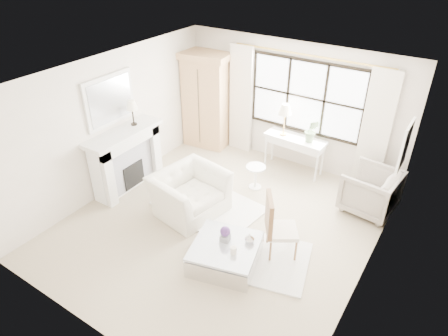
{
  "coord_description": "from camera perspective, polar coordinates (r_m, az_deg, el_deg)",
  "views": [
    {
      "loc": [
        3.13,
        -4.67,
        4.63
      ],
      "look_at": [
        -0.06,
        0.2,
        1.06
      ],
      "focal_mm": 32.0,
      "sensor_mm": 36.0,
      "label": 1
    }
  ],
  "objects": [
    {
      "name": "floor",
      "position": [
        7.28,
        -0.49,
        -7.98
      ],
      "size": [
        5.5,
        5.5,
        0.0
      ],
      "primitive_type": "plane",
      "color": "#BBAA8B",
      "rests_on": "ground"
    },
    {
      "name": "ceiling",
      "position": [
        5.95,
        -0.6,
        12.54
      ],
      "size": [
        5.5,
        5.5,
        0.0
      ],
      "primitive_type": "plane",
      "rotation": [
        3.14,
        0.0,
        0.0
      ],
      "color": "white",
      "rests_on": "ground"
    },
    {
      "name": "wall_back",
      "position": [
        8.7,
        9.68,
        8.87
      ],
      "size": [
        5.0,
        0.0,
        5.0
      ],
      "primitive_type": "plane",
      "rotation": [
        1.57,
        0.0,
        0.0
      ],
      "color": "beige",
      "rests_on": "ground"
    },
    {
      "name": "wall_front",
      "position": [
        4.92,
        -19.02,
        -12.44
      ],
      "size": [
        5.0,
        0.0,
        5.0
      ],
      "primitive_type": "plane",
      "rotation": [
        -1.57,
        0.0,
        0.0
      ],
      "color": "silver",
      "rests_on": "ground"
    },
    {
      "name": "wall_left",
      "position": [
        8.02,
        -15.67,
        6.12
      ],
      "size": [
        0.0,
        5.5,
        5.5
      ],
      "primitive_type": "plane",
      "rotation": [
        1.57,
        0.0,
        1.57
      ],
      "color": "silver",
      "rests_on": "ground"
    },
    {
      "name": "wall_right",
      "position": [
        5.74,
        20.81,
        -5.74
      ],
      "size": [
        0.0,
        5.5,
        5.5
      ],
      "primitive_type": "plane",
      "rotation": [
        1.57,
        0.0,
        -1.57
      ],
      "color": "beige",
      "rests_on": "ground"
    },
    {
      "name": "window_pane",
      "position": [
        8.49,
        11.63,
        9.91
      ],
      "size": [
        2.4,
        0.02,
        1.5
      ],
      "primitive_type": "cube",
      "color": "white",
      "rests_on": "wall_back"
    },
    {
      "name": "window_frame",
      "position": [
        8.48,
        11.6,
        9.89
      ],
      "size": [
        2.5,
        0.04,
        1.5
      ],
      "primitive_type": null,
      "color": "black",
      "rests_on": "wall_back"
    },
    {
      "name": "curtain_rod",
      "position": [
        8.16,
        12.12,
        15.46
      ],
      "size": [
        3.3,
        0.04,
        0.04
      ],
      "primitive_type": "cylinder",
      "rotation": [
        0.0,
        1.57,
        0.0
      ],
      "color": "#B18D3D",
      "rests_on": "wall_back"
    },
    {
      "name": "curtain_left",
      "position": [
        9.16,
        2.45,
        9.69
      ],
      "size": [
        0.55,
        0.1,
        2.47
      ],
      "primitive_type": "cube",
      "color": "silver",
      "rests_on": "ground"
    },
    {
      "name": "curtain_right",
      "position": [
        8.18,
        20.81,
        4.8
      ],
      "size": [
        0.55,
        0.1,
        2.47
      ],
      "primitive_type": "cube",
      "color": "silver",
      "rests_on": "ground"
    },
    {
      "name": "fireplace",
      "position": [
        8.18,
        -13.89,
        1.34
      ],
      "size": [
        0.58,
        1.66,
        1.26
      ],
      "color": "white",
      "rests_on": "ground"
    },
    {
      "name": "mirror_frame",
      "position": [
        7.81,
        -16.03,
        9.31
      ],
      "size": [
        0.05,
        1.15,
        0.95
      ],
      "primitive_type": "cube",
      "color": "white",
      "rests_on": "wall_left"
    },
    {
      "name": "mirror_glass",
      "position": [
        7.79,
        -15.88,
        9.28
      ],
      "size": [
        0.02,
        1.0,
        0.8
      ],
      "primitive_type": "cube",
      "color": "silver",
      "rests_on": "wall_left"
    },
    {
      "name": "art_frame",
      "position": [
        7.11,
        24.43,
        2.8
      ],
      "size": [
        0.04,
        0.62,
        0.82
      ],
      "primitive_type": "cube",
      "color": "white",
      "rests_on": "wall_right"
    },
    {
      "name": "art_canvas",
      "position": [
        7.11,
        24.28,
        2.84
      ],
      "size": [
        0.01,
        0.52,
        0.72
      ],
      "primitive_type": "cube",
      "color": "beige",
      "rests_on": "wall_right"
    },
    {
      "name": "mantel_lamp",
      "position": [
        7.93,
        -13.05,
        8.62
      ],
      "size": [
        0.22,
        0.22,
        0.51
      ],
      "color": "black",
      "rests_on": "fireplace"
    },
    {
      "name": "armoire",
      "position": [
        9.42,
        -2.54,
        9.71
      ],
      "size": [
        1.2,
        0.83,
        2.24
      ],
      "rotation": [
        0.0,
        0.0,
        0.12
      ],
      "color": "tan",
      "rests_on": "floor"
    },
    {
      "name": "console_table",
      "position": [
        8.73,
        9.93,
        1.98
      ],
      "size": [
        1.32,
        0.52,
        0.8
      ],
      "rotation": [
        0.0,
        0.0,
        -0.05
      ],
      "color": "white",
      "rests_on": "floor"
    },
    {
      "name": "console_lamp",
      "position": [
        8.39,
        8.72,
        8.15
      ],
      "size": [
        0.28,
        0.28,
        0.69
      ],
      "color": "#B4833E",
      "rests_on": "console_table"
    },
    {
      "name": "orchid_plant",
      "position": [
        8.31,
        12.42,
        5.19
      ],
      "size": [
        0.32,
        0.28,
        0.5
      ],
      "primitive_type": "imported",
      "rotation": [
        0.0,
        0.0,
        0.24
      ],
      "color": "#5F7B52",
      "rests_on": "console_table"
    },
    {
      "name": "side_table",
      "position": [
        8.07,
        4.54,
        -0.85
      ],
      "size": [
        0.4,
        0.4,
        0.51
      ],
      "color": "white",
      "rests_on": "floor"
    },
    {
      "name": "rug_left",
      "position": [
        7.68,
        -2.18,
        -5.44
      ],
      "size": [
        2.05,
        1.56,
        0.03
      ],
      "primitive_type": "cube",
      "rotation": [
        0.0,
        0.0,
        -0.12
      ],
      "color": "white",
      "rests_on": "floor"
    },
    {
      "name": "rug_right",
      "position": [
        6.65,
        4.79,
        -12.61
      ],
      "size": [
        1.87,
        1.58,
        0.03
      ],
      "primitive_type": "cube",
      "rotation": [
        0.0,
        0.0,
        0.25
      ],
      "color": "white",
      "rests_on": "floor"
    },
    {
      "name": "club_armchair",
      "position": [
        7.38,
        -4.94,
        -3.61
      ],
      "size": [
        1.29,
        1.42,
        0.81
      ],
      "primitive_type": "imported",
      "rotation": [
        0.0,
        0.0,
        1.39
      ],
      "color": "white",
      "rests_on": "floor"
    },
    {
      "name": "wingback_chair",
      "position": [
        7.86,
        20.15,
        -3.1
      ],
      "size": [
        1.02,
        1.0,
        0.84
      ],
      "primitive_type": "imported",
      "rotation": [
        0.0,
        0.0,
        -1.69
      ],
      "color": "gray",
      "rests_on": "floor"
    },
    {
      "name": "french_chair",
      "position": [
        6.59,
        8.01,
        -9.85
      ],
      "size": [
        0.67,
        0.67,
        1.08
      ],
      "rotation": [
        0.0,
        0.0,
        2.16
      ],
      "color": "olive",
      "rests_on": "floor"
    },
    {
      "name": "coffee_table",
      "position": [
        6.44,
        0.2,
        -12.21
      ],
      "size": [
        1.22,
        1.22,
        0.38
      ],
      "rotation": [
        0.0,
        0.0,
        0.26
      ],
      "color": "silver",
      "rests_on": "floor"
    },
    {
      "name": "planter_box",
      "position": [
        6.34,
        0.17,
        -9.95
      ],
      "size": [
        0.17,
        0.17,
        0.11
      ],
      "primitive_type": "cube",
      "rotation": [
        0.0,
        0.0,
        0.2
      ],
      "color": "gray",
      "rests_on": "coffee_table"
    },
    {
      "name": "planter_flowers",
      "position": [
        6.25,
        0.17,
        -9.03
      ],
      "size": [
        0.16,
        0.16,
        0.16
      ],
      "primitive_type": "sphere",
      "color": "#4E2B6C",
      "rests_on": "planter_box"
    },
    {
      "name": "pillar_candle",
      "position": [
        6.13,
        1.36,
        -11.67
      ],
      "size": [
        0.1,
        0.1,
        0.12
      ],
      "primitive_type": "cylinder",
      "color": "white",
      "rests_on": "coffee_table"
    },
    {
      "name": "coffee_vase",
      "position": [
        6.31,
        3.67,
        -9.98
      ],
      "size": [
        0.17,
        0.17,
        0.16
      ],
      "primitive_type": "imported",
      "rotation": [
        0.0,
        0.0,
        0.08
      ],
      "color": "silver",
      "rests_on": "coffee_table"
    }
  ]
}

